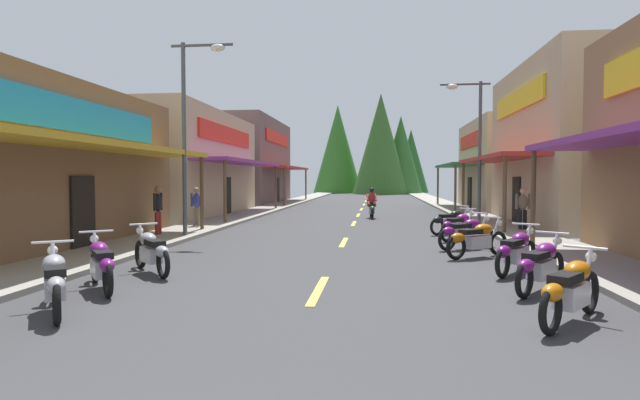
{
  "coord_description": "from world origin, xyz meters",
  "views": [
    {
      "loc": [
        1.06,
        -0.8,
        2.02
      ],
      "look_at": [
        -1.33,
        20.04,
        1.13
      ],
      "focal_mm": 28.28,
      "sensor_mm": 36.0,
      "label": 1
    }
  ],
  "objects_px": {
    "motorcycle_parked_left_3": "(151,251)",
    "pedestrian_waiting": "(197,205)",
    "streetlamp_left": "(193,113)",
    "streetlamp_right": "(472,132)",
    "motorcycle_parked_right_3": "(477,239)",
    "motorcycle_parked_right_6": "(452,221)",
    "motorcycle_parked_left_2": "(101,263)",
    "motorcycle_parked_right_2": "(516,251)",
    "pedestrian_browsing": "(523,207)",
    "motorcycle_parked_left_1": "(55,281)",
    "pedestrian_by_shop": "(158,208)",
    "motorcycle_parked_right_4": "(466,232)",
    "rider_cruising_lead": "(372,205)",
    "motorcycle_parked_right_1": "(541,265)",
    "motorcycle_parked_right_0": "(571,289)",
    "motorcycle_parked_right_5": "(459,225)"
  },
  "relations": [
    {
      "from": "motorcycle_parked_right_3",
      "to": "motorcycle_parked_left_1",
      "type": "relative_size",
      "value": 1.0
    },
    {
      "from": "motorcycle_parked_right_6",
      "to": "motorcycle_parked_left_2",
      "type": "xyz_separation_m",
      "value": [
        -7.65,
        -10.04,
        0.0
      ]
    },
    {
      "from": "streetlamp_right",
      "to": "pedestrian_waiting",
      "type": "distance_m",
      "value": 11.96
    },
    {
      "from": "motorcycle_parked_right_2",
      "to": "rider_cruising_lead",
      "type": "distance_m",
      "value": 15.05
    },
    {
      "from": "streetlamp_left",
      "to": "streetlamp_right",
      "type": "relative_size",
      "value": 1.06
    },
    {
      "from": "motorcycle_parked_left_1",
      "to": "pedestrian_waiting",
      "type": "distance_m",
      "value": 12.8
    },
    {
      "from": "motorcycle_parked_right_3",
      "to": "motorcycle_parked_right_6",
      "type": "height_order",
      "value": "same"
    },
    {
      "from": "motorcycle_parked_right_6",
      "to": "motorcycle_parked_right_1",
      "type": "bearing_deg",
      "value": -125.6
    },
    {
      "from": "rider_cruising_lead",
      "to": "pedestrian_browsing",
      "type": "distance_m",
      "value": 8.44
    },
    {
      "from": "motorcycle_parked_left_3",
      "to": "pedestrian_waiting",
      "type": "relative_size",
      "value": 0.98
    },
    {
      "from": "motorcycle_parked_left_1",
      "to": "pedestrian_by_shop",
      "type": "xyz_separation_m",
      "value": [
        -2.63,
        9.38,
        0.55
      ]
    },
    {
      "from": "motorcycle_parked_right_1",
      "to": "streetlamp_right",
      "type": "bearing_deg",
      "value": 32.58
    },
    {
      "from": "motorcycle_parked_left_2",
      "to": "rider_cruising_lead",
      "type": "xyz_separation_m",
      "value": [
        4.68,
        17.2,
        0.17
      ]
    },
    {
      "from": "streetlamp_right",
      "to": "motorcycle_parked_left_2",
      "type": "xyz_separation_m",
      "value": [
        -8.99,
        -13.66,
        -3.52
      ]
    },
    {
      "from": "motorcycle_parked_right_4",
      "to": "motorcycle_parked_left_1",
      "type": "height_order",
      "value": "same"
    },
    {
      "from": "motorcycle_parked_left_1",
      "to": "motorcycle_parked_left_2",
      "type": "distance_m",
      "value": 1.58
    },
    {
      "from": "motorcycle_parked_right_4",
      "to": "pedestrian_by_shop",
      "type": "distance_m",
      "value": 10.1
    },
    {
      "from": "motorcycle_parked_right_2",
      "to": "motorcycle_parked_right_4",
      "type": "distance_m",
      "value": 3.69
    },
    {
      "from": "motorcycle_parked_left_3",
      "to": "pedestrian_waiting",
      "type": "xyz_separation_m",
      "value": [
        -2.47,
        9.37,
        0.48
      ]
    },
    {
      "from": "motorcycle_parked_right_0",
      "to": "pedestrian_by_shop",
      "type": "xyz_separation_m",
      "value": [
        -10.11,
        9.09,
        0.55
      ]
    },
    {
      "from": "streetlamp_right",
      "to": "motorcycle_parked_left_3",
      "type": "relative_size",
      "value": 3.75
    },
    {
      "from": "motorcycle_parked_right_2",
      "to": "motorcycle_parked_right_6",
      "type": "xyz_separation_m",
      "value": [
        -0.26,
        7.54,
        0.0
      ]
    },
    {
      "from": "motorcycle_parked_right_4",
      "to": "motorcycle_parked_left_1",
      "type": "xyz_separation_m",
      "value": [
        -7.33,
        -7.75,
        0.0
      ]
    },
    {
      "from": "streetlamp_right",
      "to": "motorcycle_parked_right_5",
      "type": "xyz_separation_m",
      "value": [
        -1.37,
        -5.39,
        -3.52
      ]
    },
    {
      "from": "motorcycle_parked_right_5",
      "to": "motorcycle_parked_left_1",
      "type": "height_order",
      "value": "same"
    },
    {
      "from": "motorcycle_parked_right_1",
      "to": "motorcycle_parked_left_1",
      "type": "relative_size",
      "value": 0.98
    },
    {
      "from": "pedestrian_by_shop",
      "to": "pedestrian_browsing",
      "type": "xyz_separation_m",
      "value": [
        12.83,
        3.16,
        -0.06
      ]
    },
    {
      "from": "motorcycle_parked_right_5",
      "to": "motorcycle_parked_left_3",
      "type": "bearing_deg",
      "value": 172.22
    },
    {
      "from": "motorcycle_parked_right_3",
      "to": "streetlamp_right",
      "type": "bearing_deg",
      "value": 44.53
    },
    {
      "from": "streetlamp_right",
      "to": "pedestrian_by_shop",
      "type": "distance_m",
      "value": 13.19
    },
    {
      "from": "pedestrian_by_shop",
      "to": "pedestrian_browsing",
      "type": "relative_size",
      "value": 1.05
    },
    {
      "from": "streetlamp_left",
      "to": "motorcycle_parked_left_1",
      "type": "bearing_deg",
      "value": -81.81
    },
    {
      "from": "motorcycle_parked_right_1",
      "to": "motorcycle_parked_left_3",
      "type": "distance_m",
      "value": 7.71
    },
    {
      "from": "motorcycle_parked_right_4",
      "to": "motorcycle_parked_left_2",
      "type": "bearing_deg",
      "value": -175.7
    },
    {
      "from": "motorcycle_parked_right_3",
      "to": "pedestrian_by_shop",
      "type": "xyz_separation_m",
      "value": [
        -9.96,
        3.19,
        0.55
      ]
    },
    {
      "from": "streetlamp_left",
      "to": "motorcycle_parked_left_1",
      "type": "relative_size",
      "value": 3.64
    },
    {
      "from": "streetlamp_left",
      "to": "motorcycle_parked_right_3",
      "type": "height_order",
      "value": "streetlamp_left"
    },
    {
      "from": "motorcycle_parked_right_2",
      "to": "pedestrian_browsing",
      "type": "xyz_separation_m",
      "value": [
        2.46,
        8.47,
        0.49
      ]
    },
    {
      "from": "motorcycle_parked_left_1",
      "to": "pedestrian_browsing",
      "type": "relative_size",
      "value": 1.07
    },
    {
      "from": "motorcycle_parked_left_2",
      "to": "motorcycle_parked_left_3",
      "type": "xyz_separation_m",
      "value": [
        0.21,
        1.61,
        0.0
      ]
    },
    {
      "from": "motorcycle_parked_right_5",
      "to": "pedestrian_browsing",
      "type": "distance_m",
      "value": 3.89
    },
    {
      "from": "motorcycle_parked_right_2",
      "to": "pedestrian_waiting",
      "type": "xyz_separation_m",
      "value": [
        -10.18,
        8.48,
        0.48
      ]
    },
    {
      "from": "rider_cruising_lead",
      "to": "pedestrian_browsing",
      "type": "xyz_separation_m",
      "value": [
        5.7,
        -6.22,
        0.32
      ]
    },
    {
      "from": "motorcycle_parked_right_1",
      "to": "motorcycle_parked_left_2",
      "type": "bearing_deg",
      "value": 132.96
    },
    {
      "from": "motorcycle_parked_left_2",
      "to": "rider_cruising_lead",
      "type": "bearing_deg",
      "value": -53.42
    },
    {
      "from": "rider_cruising_lead",
      "to": "pedestrian_by_shop",
      "type": "distance_m",
      "value": 11.8
    },
    {
      "from": "motorcycle_parked_right_5",
      "to": "motorcycle_parked_left_2",
      "type": "xyz_separation_m",
      "value": [
        -7.63,
        -8.27,
        0.0
      ]
    },
    {
      "from": "motorcycle_parked_left_2",
      "to": "pedestrian_by_shop",
      "type": "xyz_separation_m",
      "value": [
        -2.45,
        7.81,
        0.55
      ]
    },
    {
      "from": "streetlamp_left",
      "to": "motorcycle_parked_left_2",
      "type": "bearing_deg",
      "value": -81.43
    },
    {
      "from": "motorcycle_parked_left_3",
      "to": "pedestrian_waiting",
      "type": "distance_m",
      "value": 9.71
    }
  ]
}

